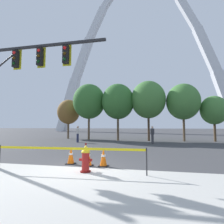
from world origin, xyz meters
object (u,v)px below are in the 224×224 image
Objects in this scene: traffic_signal_gantry at (8,72)px; traffic_cone_curb_edge at (71,155)px; traffic_cone_by_hydrant at (103,157)px; pedestrian_walking_left at (152,135)px; traffic_cone_mid_sidewalk at (88,157)px; monument_arch at (140,58)px; fire_hydrant at (86,158)px; pedestrian_standing_center at (78,134)px.

traffic_cone_curb_edge is at bearing -9.48° from traffic_signal_gantry.
traffic_signal_gantry reaches higher than traffic_cone_curb_edge.
traffic_signal_gantry is (-5.33, 0.81, 4.05)m from traffic_cone_by_hydrant.
pedestrian_walking_left is at bearing 77.96° from traffic_cone_by_hydrant.
traffic_cone_mid_sidewalk is at bearing -10.31° from traffic_signal_gantry.
traffic_signal_gantry is 4.92× the size of pedestrian_walking_left.
monument_arch reaches higher than traffic_signal_gantry.
traffic_signal_gantry is (-3.87, 0.65, 4.05)m from traffic_cone_curb_edge.
fire_hydrant is 1.36× the size of traffic_cone_mid_sidewalk.
traffic_cone_by_hydrant is 9.71m from pedestrian_walking_left.
traffic_cone_curb_edge is 48.95m from monument_arch.
pedestrian_walking_left is (7.36, 8.67, -3.59)m from traffic_signal_gantry.
monument_arch is (4.66, 43.61, 16.84)m from traffic_signal_gantry.
pedestrian_walking_left and pedestrian_standing_center have the same top height.
fire_hydrant is 1.36× the size of traffic_cone_by_hydrant.
traffic_cone_curb_edge is 10.21m from pedestrian_standing_center.
pedestrian_walking_left is (2.69, -34.94, -20.43)m from monument_arch.
fire_hydrant is 1.09m from traffic_cone_by_hydrant.
traffic_cone_by_hydrant is 1.00× the size of traffic_cone_curb_edge.
traffic_cone_by_hydrant is 49.09m from monument_arch.
traffic_cone_curb_edge is at bearing -68.83° from pedestrian_standing_center.
pedestrian_standing_center is (-4.47, -34.75, -20.43)m from monument_arch.
pedestrian_standing_center is (-7.16, 0.19, 0.00)m from pedestrian_walking_left.
traffic_cone_by_hydrant is 0.46× the size of pedestrian_walking_left.
monument_arch reaches higher than traffic_cone_curb_edge.
pedestrian_walking_left is (2.39, 10.50, 0.35)m from fire_hydrant.
traffic_cone_mid_sidewalk is at bearing -175.37° from traffic_cone_by_hydrant.
traffic_cone_curb_edge is 0.01× the size of monument_arch.
pedestrian_standing_center is (-4.52, 9.72, 0.46)m from traffic_cone_mid_sidewalk.
pedestrian_walking_left reaches higher than fire_hydrant.
pedestrian_standing_center is at bearing 114.95° from traffic_cone_mid_sidewalk.
monument_arch is 40.56m from pedestrian_walking_left.
traffic_signal_gantry is at bearing 171.39° from traffic_cone_by_hydrant.
monument_arch is (-0.31, 45.44, 20.78)m from fire_hydrant.
traffic_cone_by_hydrant is at bearing -102.04° from pedestrian_walking_left.
fire_hydrant is 1.36× the size of traffic_cone_curb_edge.
traffic_cone_mid_sidewalk is 10.73m from pedestrian_standing_center.
traffic_cone_mid_sidewalk is at bearing -105.49° from pedestrian_walking_left.
pedestrian_walking_left is at bearing 74.51° from traffic_cone_mid_sidewalk.
fire_hydrant is 49.97m from monument_arch.
fire_hydrant reaches higher than traffic_cone_mid_sidewalk.
traffic_cone_curb_edge is at bearing -110.49° from pedestrian_walking_left.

